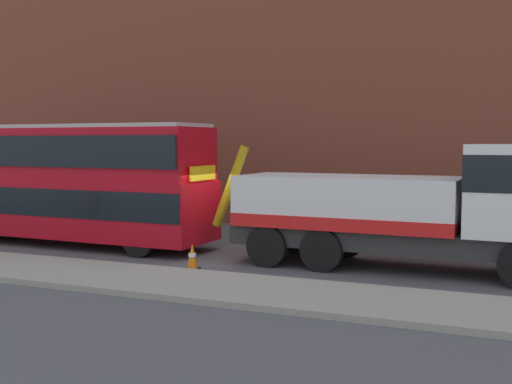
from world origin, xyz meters
The scene contains 6 objects.
ground_plane centered at (0.00, 0.00, 0.00)m, with size 120.00×120.00×0.00m, color #4C4C51.
near_kerb centered at (0.00, -4.20, 0.07)m, with size 60.00×2.80×0.15m, color gray.
building_facade centered at (0.00, 7.76, 8.07)m, with size 60.00×1.50×16.00m.
recovery_tow_truck centered at (5.64, -0.07, 1.76)m, with size 10.17×2.87×3.67m.
double_decker_bus centered at (-6.16, -0.06, 2.23)m, with size 11.10×2.84×4.06m.
traffic_cone_near_bus centered at (0.08, -2.23, 0.34)m, with size 0.36×0.36×0.72m.
Camera 1 is at (8.40, -17.43, 3.50)m, focal length 44.68 mm.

